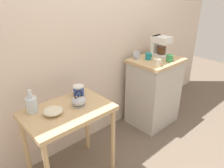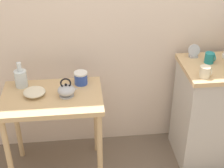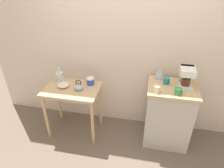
% 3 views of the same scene
% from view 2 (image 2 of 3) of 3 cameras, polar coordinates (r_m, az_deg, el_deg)
% --- Properties ---
extents(ground_plane, '(8.00, 8.00, 0.00)m').
position_cam_2_polar(ground_plane, '(3.17, 3.98, -12.92)').
color(ground_plane, '#6B5B4C').
extents(wooden_table, '(0.78, 0.52, 0.78)m').
position_cam_2_polar(wooden_table, '(2.71, -9.94, -4.11)').
color(wooden_table, tan).
rests_on(wooden_table, ground_plane).
extents(kitchen_counter, '(0.64, 0.52, 0.93)m').
position_cam_2_polar(kitchen_counter, '(3.09, 16.79, -4.59)').
color(kitchen_counter, '#BCB7AD').
rests_on(kitchen_counter, ground_plane).
extents(bowl_stoneware, '(0.17, 0.17, 0.05)m').
position_cam_2_polar(bowl_stoneware, '(2.66, -12.99, -1.34)').
color(bowl_stoneware, beige).
rests_on(bowl_stoneware, wooden_table).
extents(teakettle, '(0.16, 0.13, 0.16)m').
position_cam_2_polar(teakettle, '(2.60, -7.71, -1.04)').
color(teakettle, '#B2B5BA').
rests_on(teakettle, wooden_table).
extents(glass_carafe_vase, '(0.10, 0.10, 0.21)m').
position_cam_2_polar(glass_carafe_vase, '(2.78, -15.16, 0.99)').
color(glass_carafe_vase, silver).
rests_on(glass_carafe_vase, wooden_table).
extents(canister_enamel, '(0.11, 0.11, 0.10)m').
position_cam_2_polar(canister_enamel, '(2.74, -5.28, 1.02)').
color(canister_enamel, '#2D4CAD').
rests_on(canister_enamel, wooden_table).
extents(mug_dark_teal, '(0.08, 0.08, 0.09)m').
position_cam_2_polar(mug_dark_teal, '(2.85, 16.18, 4.27)').
color(mug_dark_teal, teal).
rests_on(mug_dark_teal, kitchen_counter).
extents(mug_small_cream, '(0.09, 0.08, 0.09)m').
position_cam_2_polar(mug_small_cream, '(2.63, 15.48, 2.01)').
color(mug_small_cream, beige).
rests_on(mug_small_cream, kitchen_counter).
extents(table_clock, '(0.10, 0.05, 0.11)m').
position_cam_2_polar(table_clock, '(2.91, 13.68, 5.34)').
color(table_clock, '#B2B5BA').
rests_on(table_clock, kitchen_counter).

